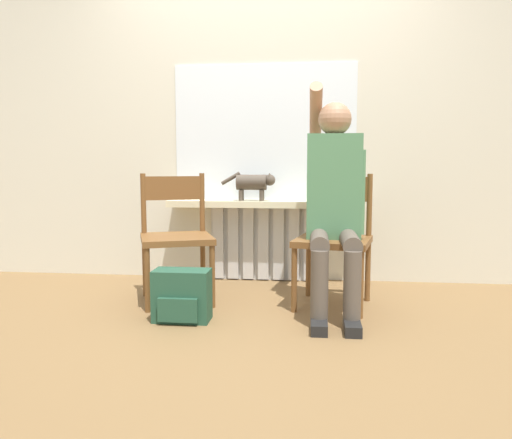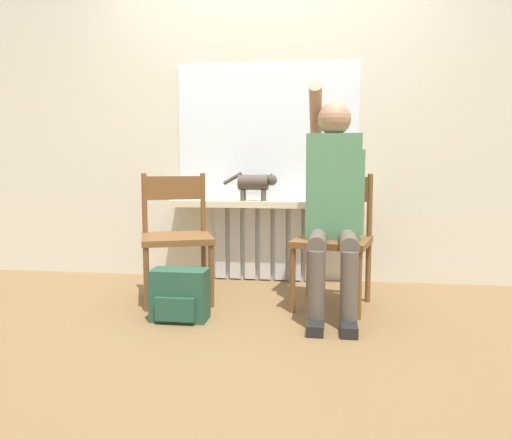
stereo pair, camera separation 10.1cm
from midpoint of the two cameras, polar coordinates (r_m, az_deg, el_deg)
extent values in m
plane|color=brown|center=(2.91, -0.68, -11.97)|extent=(12.00, 12.00, 0.00)
cube|color=beige|center=(4.01, 2.05, 12.54)|extent=(7.00, 0.06, 2.70)
cube|color=silver|center=(3.97, 1.89, -2.69)|extent=(0.84, 0.05, 0.59)
cube|color=silver|center=(3.98, -3.34, -2.68)|extent=(0.08, 0.03, 0.56)
cube|color=silver|center=(3.96, -1.64, -2.72)|extent=(0.08, 0.03, 0.56)
cube|color=silver|center=(3.94, 0.08, -2.76)|extent=(0.08, 0.03, 0.56)
cube|color=silver|center=(3.92, 1.82, -2.79)|extent=(0.08, 0.03, 0.56)
cube|color=silver|center=(3.91, 3.57, -2.83)|extent=(0.08, 0.03, 0.56)
cube|color=silver|center=(3.90, 5.32, -2.86)|extent=(0.08, 0.03, 0.56)
cube|color=silver|center=(3.90, 7.08, -2.89)|extent=(0.08, 0.03, 0.56)
cube|color=beige|center=(3.85, 1.77, 1.82)|extent=(1.48, 0.24, 0.05)
cube|color=white|center=(3.96, 1.99, 9.91)|extent=(1.42, 0.01, 1.05)
cube|color=brown|center=(3.35, -8.21, -2.16)|extent=(0.59, 0.59, 0.04)
cylinder|color=brown|center=(3.18, -11.51, -6.73)|extent=(0.04, 0.04, 0.40)
cylinder|color=brown|center=(3.21, -4.23, -6.49)|extent=(0.04, 0.04, 0.40)
cylinder|color=brown|center=(3.58, -11.66, -5.30)|extent=(0.04, 0.04, 0.40)
cylinder|color=brown|center=(3.61, -5.19, -5.10)|extent=(0.04, 0.04, 0.40)
cylinder|color=brown|center=(3.52, -11.82, 1.85)|extent=(0.04, 0.04, 0.41)
cylinder|color=brown|center=(3.55, -5.26, 1.99)|extent=(0.04, 0.04, 0.41)
cube|color=brown|center=(3.52, -8.56, 3.58)|extent=(0.39, 0.17, 0.16)
cube|color=brown|center=(3.22, 9.62, -2.53)|extent=(0.54, 0.54, 0.04)
cylinder|color=brown|center=(3.11, 5.15, -6.94)|extent=(0.04, 0.04, 0.40)
cylinder|color=brown|center=(3.03, 12.62, -7.40)|extent=(0.04, 0.04, 0.40)
cylinder|color=brown|center=(3.49, 6.89, -5.50)|extent=(0.04, 0.04, 0.40)
cylinder|color=brown|center=(3.42, 13.53, -5.86)|extent=(0.04, 0.04, 0.40)
cylinder|color=brown|center=(3.43, 6.98, 1.83)|extent=(0.04, 0.04, 0.41)
cylinder|color=brown|center=(3.36, 13.72, 1.61)|extent=(0.04, 0.04, 0.41)
cube|color=brown|center=(3.38, 10.35, 3.45)|extent=(0.41, 0.11, 0.16)
cylinder|color=brown|center=(3.00, 8.01, -2.43)|extent=(0.11, 0.48, 0.11)
cylinder|color=brown|center=(3.00, 11.45, -2.48)|extent=(0.11, 0.48, 0.11)
cylinder|color=brown|center=(2.81, 7.92, -8.00)|extent=(0.10, 0.10, 0.44)
cylinder|color=brown|center=(2.82, 11.62, -8.04)|extent=(0.10, 0.10, 0.44)
cube|color=black|center=(2.81, 7.86, -12.07)|extent=(0.09, 0.20, 0.06)
cube|color=black|center=(2.81, 11.61, -12.10)|extent=(0.09, 0.20, 0.06)
cube|color=#4C7F56|center=(3.21, 9.72, 3.72)|extent=(0.34, 0.20, 0.66)
sphere|color=#A87A5B|center=(3.22, 9.86, 11.27)|extent=(0.21, 0.21, 0.21)
cylinder|color=#A87A5B|center=(3.36, 7.72, 11.65)|extent=(0.08, 0.50, 0.38)
cylinder|color=#4C7F56|center=(3.18, 12.49, 3.04)|extent=(0.08, 0.08, 0.53)
cylinder|color=#4C4238|center=(3.82, 0.45, 4.27)|extent=(0.23, 0.12, 0.12)
sphere|color=#4C4238|center=(3.80, 2.54, 4.53)|extent=(0.09, 0.09, 0.09)
cone|color=#4C4238|center=(3.78, 2.51, 5.10)|extent=(0.03, 0.03, 0.03)
cone|color=#4C4238|center=(3.82, 2.58, 5.12)|extent=(0.03, 0.03, 0.03)
cylinder|color=#4C4238|center=(3.78, 1.59, 2.74)|extent=(0.03, 0.03, 0.08)
cylinder|color=#4C4238|center=(3.84, 1.69, 2.80)|extent=(0.03, 0.03, 0.08)
cylinder|color=#4C4238|center=(3.80, -0.79, 2.76)|extent=(0.03, 0.03, 0.08)
cylinder|color=#4C4238|center=(3.86, -0.66, 2.82)|extent=(0.03, 0.03, 0.08)
cylinder|color=#4C4238|center=(3.84, -1.93, 4.72)|extent=(0.15, 0.03, 0.10)
cube|color=#234C38|center=(2.99, -7.73, -8.51)|extent=(0.33, 0.17, 0.30)
cube|color=#234C38|center=(2.91, -8.26, -10.15)|extent=(0.23, 0.03, 0.14)
camera|label=1|loc=(0.05, -89.14, 0.09)|focal=35.00mm
camera|label=2|loc=(0.05, 90.86, -0.09)|focal=35.00mm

